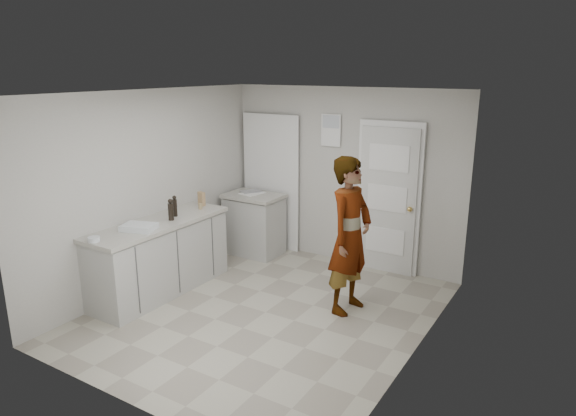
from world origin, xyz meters
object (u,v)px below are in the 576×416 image
Objects in this scene: egg_bowl at (94,239)px; spice_jar at (200,206)px; cake_mix_box at (202,199)px; oil_cruet_a at (171,210)px; baking_dish at (139,227)px; oil_cruet_b at (175,206)px; person at (350,236)px.

spice_jar is at bearing 85.79° from egg_bowl.
oil_cruet_a is (0.14, -0.73, 0.03)m from cake_mix_box.
egg_bowl is (-0.11, -0.55, -0.01)m from baking_dish.
oil_cruet_b reaches higher than cake_mix_box.
cake_mix_box reaches higher than egg_bowl.
baking_dish is at bearing -86.25° from oil_cruet_b.
baking_dish is at bearing 124.18° from person.
egg_bowl is at bearing -101.10° from baking_dish.
oil_cruet_b is at bearing 86.87° from egg_bowl.
person reaches higher than cake_mix_box.
egg_bowl is at bearing -98.12° from oil_cruet_a.
person reaches higher than baking_dish.
cake_mix_box is 1.46× the size of egg_bowl.
cake_mix_box is 0.19m from spice_jar.
baking_dish is (-0.01, -1.06, -0.01)m from spice_jar.
person is at bearing 14.67° from cake_mix_box.
cake_mix_box is at bearing 89.64° from egg_bowl.
oil_cruet_a reaches higher than egg_bowl.
person reaches higher than oil_cruet_a.
spice_jar is 0.29× the size of oil_cruet_b.
oil_cruet_b is (-2.21, -0.50, 0.15)m from person.
oil_cruet_a is at bearing 85.28° from baking_dish.
oil_cruet_b is 1.19m from egg_bowl.
cake_mix_box is at bearing 95.38° from oil_cruet_b.
person reaches higher than spice_jar.
oil_cruet_b reaches higher than egg_bowl.
baking_dish is at bearing 78.90° from egg_bowl.
oil_cruet_a is at bearing -62.85° from cake_mix_box.
spice_jar is 0.58m from oil_cruet_a.
oil_cruet_b is 0.65m from baking_dish.
person is 2.27m from oil_cruet_b.
spice_jar is 0.18× the size of baking_dish.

